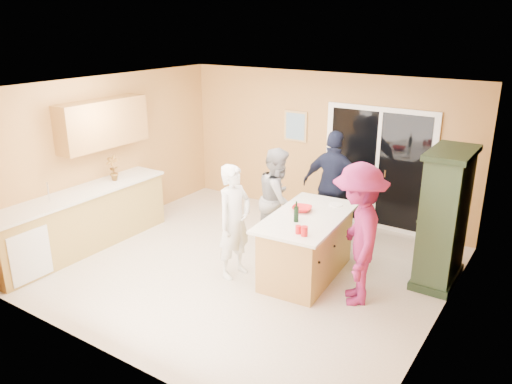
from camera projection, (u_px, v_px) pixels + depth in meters
The scene contains 22 objects.
floor at pixel (244, 265), 7.37m from camera, with size 5.50×5.50×0.00m, color beige.
ceiling at pixel (242, 87), 6.52m from camera, with size 5.50×5.00×0.10m, color white.
wall_back at pixel (323, 146), 8.92m from camera, with size 5.50×0.10×2.60m, color #E0A65C.
wall_front at pixel (100, 246), 4.97m from camera, with size 5.50×0.10×2.60m, color #E0A65C.
wall_left at pixel (109, 154), 8.37m from camera, with size 0.10×5.00×2.60m, color #E0A65C.
wall_right at pixel (447, 224), 5.51m from camera, with size 0.10×5.00×2.60m, color #E0A65C.
left_cabinet_run at pixel (74, 224), 7.66m from camera, with size 0.65×3.05×1.24m.
upper_cabinets at pixel (103, 123), 7.93m from camera, with size 0.35×1.60×0.75m, color #A58740.
sliding_door at pixel (377, 169), 8.42m from camera, with size 1.90×0.07×2.10m.
framed_picture at pixel (296, 126), 9.09m from camera, with size 0.46×0.04×0.56m.
kitchen_island at pixel (307, 248), 6.95m from camera, with size 1.07×1.80×0.91m.
green_hutch at pixel (444, 219), 6.66m from camera, with size 0.54×1.02×1.87m.
woman_white at pixel (234, 222), 6.86m from camera, with size 0.59×0.39×1.62m, color white.
woman_grey at pixel (278, 199), 7.71m from camera, with size 0.79×0.61×1.62m, color #9A9A9C.
woman_navy at pixel (334, 186), 8.04m from camera, with size 1.06×0.44×1.80m, color #192139.
woman_magenta at pixel (358, 235), 6.18m from camera, with size 1.18×0.68×1.83m, color #831C5A.
serving_bowl at pixel (302, 209), 6.95m from camera, with size 0.27×0.27×0.07m, color red.
tulip_vase at pixel (113, 168), 8.12m from camera, with size 0.22×0.15×0.42m, color #B42512.
tumbler_near at pixel (298, 230), 6.21m from camera, with size 0.07×0.07×0.11m, color red.
tumbler_far at pixel (304, 231), 6.14m from camera, with size 0.09×0.09×0.12m, color red.
wine_bottle at pixel (296, 214), 6.56m from camera, with size 0.07×0.07×0.28m.
white_plate at pixel (336, 205), 7.18m from camera, with size 0.20×0.20×0.01m, color white.
Camera 1 is at (3.78, -5.42, 3.44)m, focal length 35.00 mm.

